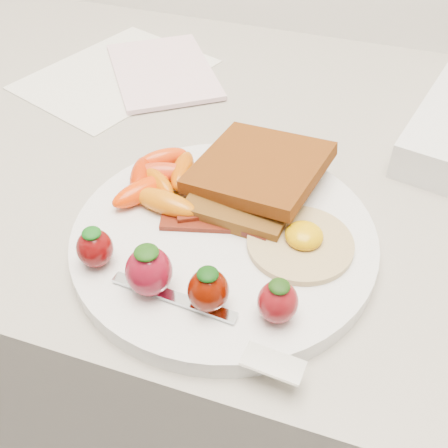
% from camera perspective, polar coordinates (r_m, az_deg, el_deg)
% --- Properties ---
extents(counter, '(2.00, 0.60, 0.90)m').
position_cam_1_polar(counter, '(0.95, 4.20, -15.32)').
color(counter, gray).
rests_on(counter, ground).
extents(plate, '(0.27, 0.27, 0.02)m').
position_cam_1_polar(plate, '(0.50, 0.00, -1.58)').
color(plate, silver).
rests_on(plate, counter).
extents(toast_lower, '(0.10, 0.10, 0.01)m').
position_cam_1_polar(toast_lower, '(0.52, 2.26, 2.90)').
color(toast_lower, '#3F1A06').
rests_on(toast_lower, plate).
extents(toast_upper, '(0.13, 0.13, 0.03)m').
position_cam_1_polar(toast_upper, '(0.53, 3.61, 5.76)').
color(toast_upper, '#3F1F07').
rests_on(toast_upper, toast_lower).
extents(fried_egg, '(0.11, 0.11, 0.02)m').
position_cam_1_polar(fried_egg, '(0.48, 7.86, -1.75)').
color(fried_egg, beige).
rests_on(fried_egg, plate).
extents(bacon_strips, '(0.10, 0.07, 0.01)m').
position_cam_1_polar(bacon_strips, '(0.50, -0.48, 0.74)').
color(bacon_strips, black).
rests_on(bacon_strips, plate).
extents(baby_carrots, '(0.09, 0.11, 0.02)m').
position_cam_1_polar(baby_carrots, '(0.54, -6.64, 4.41)').
color(baby_carrots, red).
rests_on(baby_carrots, plate).
extents(strawberries, '(0.19, 0.05, 0.05)m').
position_cam_1_polar(strawberries, '(0.43, -4.75, -5.32)').
color(strawberries, '#5C0708').
rests_on(strawberries, plate).
extents(fork, '(0.17, 0.05, 0.00)m').
position_cam_1_polar(fork, '(0.42, -0.79, -10.27)').
color(fork, silver).
rests_on(fork, plate).
extents(paper_sheet, '(0.24, 0.27, 0.00)m').
position_cam_1_polar(paper_sheet, '(0.77, -10.90, 14.69)').
color(paper_sheet, white).
rests_on(paper_sheet, counter).
extents(notepad, '(0.20, 0.22, 0.01)m').
position_cam_1_polar(notepad, '(0.76, -6.23, 15.21)').
color(notepad, silver).
rests_on(notepad, paper_sheet).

